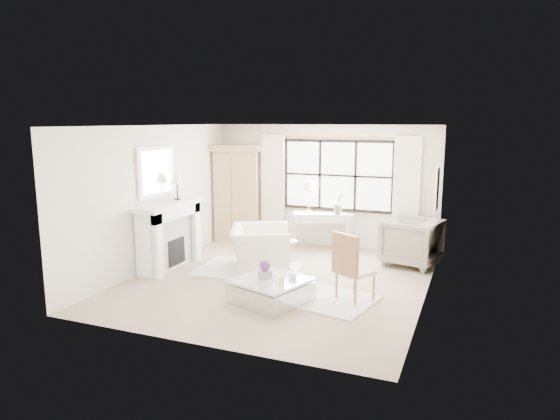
# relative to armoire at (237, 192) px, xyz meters

# --- Properties ---
(floor) EXTENTS (5.50, 5.50, 0.00)m
(floor) POSITION_rel_armoire_xyz_m (2.03, -2.49, -1.14)
(floor) COLOR gray
(floor) RESTS_ON ground
(ceiling) EXTENTS (5.50, 5.50, 0.00)m
(ceiling) POSITION_rel_armoire_xyz_m (2.03, -2.49, 1.56)
(ceiling) COLOR white
(ceiling) RESTS_ON ground
(wall_back) EXTENTS (5.00, 0.00, 5.00)m
(wall_back) POSITION_rel_armoire_xyz_m (2.03, 0.26, 0.21)
(wall_back) COLOR silver
(wall_back) RESTS_ON ground
(wall_front) EXTENTS (5.00, 0.00, 5.00)m
(wall_front) POSITION_rel_armoire_xyz_m (2.03, -5.24, 0.21)
(wall_front) COLOR white
(wall_front) RESTS_ON ground
(wall_left) EXTENTS (0.00, 5.50, 5.50)m
(wall_left) POSITION_rel_armoire_xyz_m (-0.47, -2.49, 0.21)
(wall_left) COLOR beige
(wall_left) RESTS_ON ground
(wall_right) EXTENTS (0.00, 5.50, 5.50)m
(wall_right) POSITION_rel_armoire_xyz_m (4.53, -2.49, 0.21)
(wall_right) COLOR beige
(wall_right) RESTS_ON ground
(window_pane) EXTENTS (2.40, 0.02, 1.50)m
(window_pane) POSITION_rel_armoire_xyz_m (2.33, 0.24, 0.46)
(window_pane) COLOR silver
(window_pane) RESTS_ON wall_back
(window_frame) EXTENTS (2.50, 0.04, 1.50)m
(window_frame) POSITION_rel_armoire_xyz_m (2.33, 0.23, 0.46)
(window_frame) COLOR black
(window_frame) RESTS_ON wall_back
(curtain_rod) EXTENTS (3.30, 0.04, 0.04)m
(curtain_rod) POSITION_rel_armoire_xyz_m (2.33, 0.18, 1.33)
(curtain_rod) COLOR #C09542
(curtain_rod) RESTS_ON wall_back
(curtain_left) EXTENTS (0.55, 0.10, 2.47)m
(curtain_left) POSITION_rel_armoire_xyz_m (0.83, 0.16, 0.10)
(curtain_left) COLOR silver
(curtain_left) RESTS_ON ground
(curtain_right) EXTENTS (0.55, 0.10, 2.47)m
(curtain_right) POSITION_rel_armoire_xyz_m (3.83, 0.16, 0.10)
(curtain_right) COLOR silver
(curtain_right) RESTS_ON ground
(fireplace) EXTENTS (0.58, 1.66, 1.26)m
(fireplace) POSITION_rel_armoire_xyz_m (-0.24, -2.49, -0.49)
(fireplace) COLOR white
(fireplace) RESTS_ON ground
(mirror_frame) EXTENTS (0.05, 1.15, 0.95)m
(mirror_frame) POSITION_rel_armoire_xyz_m (-0.44, -2.49, 0.70)
(mirror_frame) COLOR white
(mirror_frame) RESTS_ON wall_left
(mirror_glass) EXTENTS (0.02, 1.00, 0.80)m
(mirror_glass) POSITION_rel_armoire_xyz_m (-0.41, -2.49, 0.70)
(mirror_glass) COLOR silver
(mirror_glass) RESTS_ON wall_left
(art_frame) EXTENTS (0.04, 0.62, 0.82)m
(art_frame) POSITION_rel_armoire_xyz_m (4.50, -0.79, 0.41)
(art_frame) COLOR white
(art_frame) RESTS_ON wall_right
(art_canvas) EXTENTS (0.01, 0.52, 0.72)m
(art_canvas) POSITION_rel_armoire_xyz_m (4.48, -0.79, 0.41)
(art_canvas) COLOR beige
(art_canvas) RESTS_ON wall_right
(mantel_lamp) EXTENTS (0.22, 0.22, 0.51)m
(mantel_lamp) POSITION_rel_armoire_xyz_m (-0.22, -2.15, 0.51)
(mantel_lamp) COLOR black
(mantel_lamp) RESTS_ON fireplace
(armoire) EXTENTS (1.27, 0.98, 2.24)m
(armoire) POSITION_rel_armoire_xyz_m (0.00, 0.00, 0.00)
(armoire) COLOR tan
(armoire) RESTS_ON floor
(console_table) EXTENTS (1.37, 0.89, 0.80)m
(console_table) POSITION_rel_armoire_xyz_m (2.11, -0.05, -0.74)
(console_table) COLOR silver
(console_table) RESTS_ON floor
(console_lamp) EXTENTS (0.28, 0.28, 0.69)m
(console_lamp) POSITION_rel_armoire_xyz_m (1.76, -0.03, 0.22)
(console_lamp) COLOR #A58039
(console_lamp) RESTS_ON console_table
(orchid_plant) EXTENTS (0.33, 0.31, 0.47)m
(orchid_plant) POSITION_rel_armoire_xyz_m (2.46, -0.07, -0.11)
(orchid_plant) COLOR #637C52
(orchid_plant) RESTS_ON console_table
(side_table) EXTENTS (0.40, 0.40, 0.51)m
(side_table) POSITION_rel_armoire_xyz_m (1.85, -1.56, -0.81)
(side_table) COLOR white
(side_table) RESTS_ON floor
(rug_left) EXTENTS (1.98, 1.48, 0.03)m
(rug_left) POSITION_rel_armoire_xyz_m (1.28, -2.13, -1.12)
(rug_left) COLOR silver
(rug_left) RESTS_ON floor
(rug_right) EXTENTS (1.76, 1.46, 0.03)m
(rug_right) POSITION_rel_armoire_xyz_m (3.03, -3.10, -1.13)
(rug_right) COLOR silver
(rug_right) RESTS_ON floor
(club_armchair) EXTENTS (1.49, 1.57, 0.80)m
(club_armchair) POSITION_rel_armoire_xyz_m (1.45, -1.95, -0.74)
(club_armchair) COLOR white
(club_armchair) RESTS_ON floor
(wingback_chair) EXTENTS (1.24, 1.22, 0.92)m
(wingback_chair) POSITION_rel_armoire_xyz_m (4.07, -0.62, -0.68)
(wingback_chair) COLOR gray
(wingback_chair) RESTS_ON floor
(french_chair) EXTENTS (0.66, 0.67, 1.08)m
(french_chair) POSITION_rel_armoire_xyz_m (3.50, -2.97, -0.83)
(french_chair) COLOR #A26B44
(french_chair) RESTS_ON floor
(coffee_table) EXTENTS (1.27, 1.27, 0.38)m
(coffee_table) POSITION_rel_armoire_xyz_m (2.33, -3.53, -0.96)
(coffee_table) COLOR silver
(coffee_table) RESTS_ON floor
(planter_box) EXTENTS (0.21, 0.21, 0.12)m
(planter_box) POSITION_rel_armoire_xyz_m (2.23, -3.52, -0.70)
(planter_box) COLOR gray
(planter_box) RESTS_ON coffee_table
(planter_flowers) EXTENTS (0.16, 0.16, 0.16)m
(planter_flowers) POSITION_rel_armoire_xyz_m (2.23, -3.52, -0.56)
(planter_flowers) COLOR #552C6F
(planter_flowers) RESTS_ON planter_box
(pillar_candle) EXTENTS (0.09, 0.09, 0.12)m
(pillar_candle) POSITION_rel_armoire_xyz_m (2.56, -3.69, -0.70)
(pillar_candle) COLOR white
(pillar_candle) RESTS_ON coffee_table
(coffee_vase) EXTENTS (0.17, 0.17, 0.15)m
(coffee_vase) POSITION_rel_armoire_xyz_m (2.63, -3.36, -0.68)
(coffee_vase) COLOR silver
(coffee_vase) RESTS_ON coffee_table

